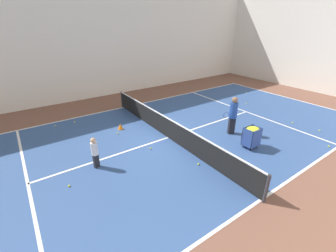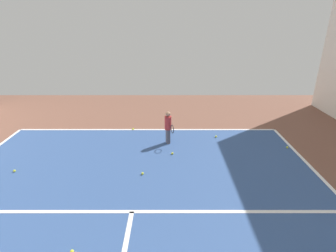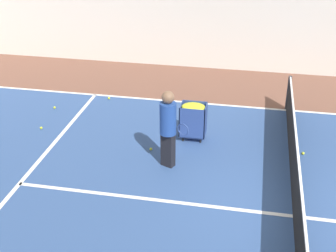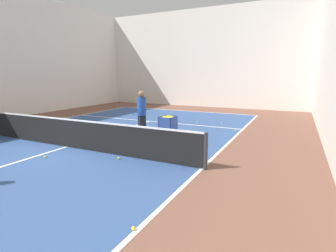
{
  "view_description": "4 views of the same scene",
  "coord_description": "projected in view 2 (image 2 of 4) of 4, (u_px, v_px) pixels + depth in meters",
  "views": [
    {
      "loc": [
        7.55,
        -5.28,
        4.92
      ],
      "look_at": [
        0.0,
        0.0,
        0.6
      ],
      "focal_mm": 24.0,
      "sensor_mm": 36.0,
      "label": 1
    },
    {
      "loc": [
        -0.79,
        -1.07,
        3.9
      ],
      "look_at": [
        -0.8,
        -9.2,
        0.63
      ],
      "focal_mm": 28.0,
      "sensor_mm": 36.0,
      "label": 2
    },
    {
      "loc": [
        -7.55,
        0.97,
        5.65
      ],
      "look_at": [
        1.36,
        2.73,
        1.0
      ],
      "focal_mm": 50.0,
      "sensor_mm": 36.0,
      "label": 3
    },
    {
      "loc": [
        7.0,
        -6.29,
        2.43
      ],
      "look_at": [
        2.73,
        2.37,
        0.56
      ],
      "focal_mm": 28.0,
      "sensor_mm": 36.0,
      "label": 4
    }
  ],
  "objects": [
    {
      "name": "line_baseline_near",
      "position": [
        147.0,
        130.0,
        10.08
      ],
      "size": [
        9.79,
        0.1,
        0.0
      ],
      "primitive_type": "cube",
      "color": "white",
      "rests_on": "ground"
    },
    {
      "name": "tennis_ball_21",
      "position": [
        72.0,
        251.0,
        4.72
      ],
      "size": [
        0.07,
        0.07,
        0.07
      ],
      "primitive_type": "sphere",
      "color": "yellow",
      "rests_on": "ground"
    },
    {
      "name": "tennis_ball_19",
      "position": [
        216.0,
        136.0,
        9.4
      ],
      "size": [
        0.07,
        0.07,
        0.07
      ],
      "primitive_type": "sphere",
      "color": "yellow",
      "rests_on": "ground"
    },
    {
      "name": "tennis_ball_12",
      "position": [
        287.0,
        147.0,
        8.59
      ],
      "size": [
        0.07,
        0.07,
        0.07
      ],
      "primitive_type": "sphere",
      "color": "yellow",
      "rests_on": "ground"
    },
    {
      "name": "tennis_ball_10",
      "position": [
        14.0,
        171.0,
        7.25
      ],
      "size": [
        0.07,
        0.07,
        0.07
      ],
      "primitive_type": "sphere",
      "color": "yellow",
      "rests_on": "ground"
    },
    {
      "name": "tennis_ball_1",
      "position": [
        143.0,
        173.0,
        7.13
      ],
      "size": [
        0.07,
        0.07,
        0.07
      ],
      "primitive_type": "sphere",
      "color": "yellow",
      "rests_on": "ground"
    },
    {
      "name": "tennis_ball_6",
      "position": [
        133.0,
        129.0,
        10.06
      ],
      "size": [
        0.07,
        0.07,
        0.07
      ],
      "primitive_type": "sphere",
      "color": "yellow",
      "rests_on": "ground"
    },
    {
      "name": "tennis_ball_4",
      "position": [
        172.0,
        153.0,
        8.21
      ],
      "size": [
        0.07,
        0.07,
        0.07
      ],
      "primitive_type": "sphere",
      "color": "yellow",
      "rests_on": "ground"
    },
    {
      "name": "player_near_baseline",
      "position": [
        168.0,
        125.0,
        8.74
      ],
      "size": [
        0.34,
        0.55,
        1.14
      ],
      "rotation": [
        0.0,
        0.0,
        1.89
      ],
      "color": "#4C4C56",
      "rests_on": "ground"
    },
    {
      "name": "line_service_near",
      "position": [
        132.0,
        212.0,
        5.75
      ],
      "size": [
        9.79,
        0.1,
        0.0
      ],
      "primitive_type": "cube",
      "color": "white",
      "rests_on": "ground"
    }
  ]
}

